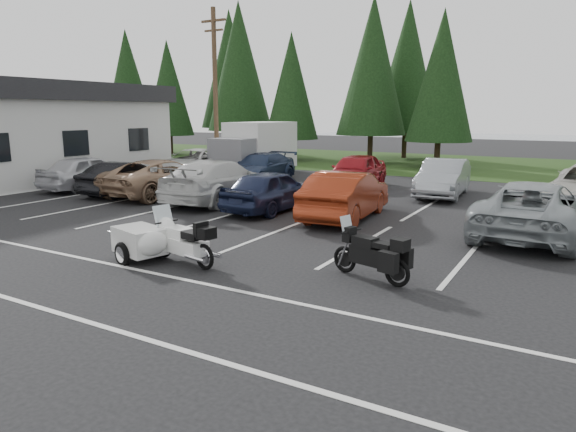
{
  "coord_description": "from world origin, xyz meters",
  "views": [
    {
      "loc": [
        8.13,
        -11.27,
        3.44
      ],
      "look_at": [
        1.9,
        -0.5,
        0.92
      ],
      "focal_mm": 32.0,
      "sensor_mm": 36.0,
      "label": 1
    }
  ],
  "objects_px": {
    "car_far_0": "(194,164)",
    "car_far_3": "(443,178)",
    "car_near_6": "(533,209)",
    "touring_motorcycle": "(182,236)",
    "utility_pole": "(215,89)",
    "cargo_trailer": "(140,244)",
    "car_near_5": "(346,195)",
    "car_far_1": "(260,168)",
    "car_near_3": "(218,181)",
    "car_near_0": "(89,172)",
    "car_far_2": "(356,171)",
    "box_truck": "(251,149)",
    "car_near_4": "(272,190)",
    "car_near_2": "(163,177)",
    "adventure_motorcycle": "(370,249)",
    "car_near_1": "(126,178)"
  },
  "relations": [
    {
      "from": "car_near_3",
      "to": "touring_motorcycle",
      "type": "bearing_deg",
      "value": 116.85
    },
    {
      "from": "utility_pole",
      "to": "car_near_6",
      "type": "xyz_separation_m",
      "value": [
        17.02,
        -7.6,
        -3.92
      ]
    },
    {
      "from": "car_far_0",
      "to": "car_near_1",
      "type": "bearing_deg",
      "value": -84.69
    },
    {
      "from": "cargo_trailer",
      "to": "car_near_3",
      "type": "bearing_deg",
      "value": 129.68
    },
    {
      "from": "box_truck",
      "to": "car_far_2",
      "type": "bearing_deg",
      "value": -16.0
    },
    {
      "from": "car_far_0",
      "to": "cargo_trailer",
      "type": "height_order",
      "value": "car_far_0"
    },
    {
      "from": "car_near_2",
      "to": "car_near_5",
      "type": "xyz_separation_m",
      "value": [
        8.63,
        -0.64,
        0.02
      ]
    },
    {
      "from": "car_near_4",
      "to": "car_near_0",
      "type": "bearing_deg",
      "value": 0.69
    },
    {
      "from": "utility_pole",
      "to": "car_near_3",
      "type": "relative_size",
      "value": 1.59
    },
    {
      "from": "car_far_0",
      "to": "car_far_3",
      "type": "xyz_separation_m",
      "value": [
        12.96,
        0.5,
        -0.0
      ]
    },
    {
      "from": "car_near_6",
      "to": "touring_motorcycle",
      "type": "distance_m",
      "value": 9.69
    },
    {
      "from": "utility_pole",
      "to": "cargo_trailer",
      "type": "xyz_separation_m",
      "value": [
        9.26,
        -14.91,
        -4.29
      ]
    },
    {
      "from": "car_near_0",
      "to": "touring_motorcycle",
      "type": "xyz_separation_m",
      "value": [
        11.61,
        -6.83,
        -0.13
      ]
    },
    {
      "from": "car_near_4",
      "to": "car_far_3",
      "type": "xyz_separation_m",
      "value": [
        4.47,
        6.35,
        0.03
      ]
    },
    {
      "from": "car_near_3",
      "to": "car_far_3",
      "type": "distance_m",
      "value": 9.28
    },
    {
      "from": "car_near_0",
      "to": "car_near_3",
      "type": "relative_size",
      "value": 0.81
    },
    {
      "from": "car_near_4",
      "to": "adventure_motorcycle",
      "type": "distance_m",
      "value": 8.0
    },
    {
      "from": "cargo_trailer",
      "to": "car_near_0",
      "type": "bearing_deg",
      "value": 160.94
    },
    {
      "from": "box_truck",
      "to": "car_far_0",
      "type": "xyz_separation_m",
      "value": [
        -1.86,
        -2.69,
        -0.68
      ]
    },
    {
      "from": "car_near_1",
      "to": "car_far_2",
      "type": "height_order",
      "value": "car_far_2"
    },
    {
      "from": "utility_pole",
      "to": "car_near_3",
      "type": "bearing_deg",
      "value": -51.94
    },
    {
      "from": "car_far_0",
      "to": "car_near_2",
      "type": "bearing_deg",
      "value": -68.23
    },
    {
      "from": "touring_motorcycle",
      "to": "adventure_motorcycle",
      "type": "distance_m",
      "value": 4.3
    },
    {
      "from": "car_near_0",
      "to": "car_far_0",
      "type": "xyz_separation_m",
      "value": [
        1.46,
        5.57,
        -0.02
      ]
    },
    {
      "from": "car_near_0",
      "to": "adventure_motorcycle",
      "type": "bearing_deg",
      "value": 157.86
    },
    {
      "from": "box_truck",
      "to": "car_near_3",
      "type": "bearing_deg",
      "value": -64.24
    },
    {
      "from": "car_far_0",
      "to": "adventure_motorcycle",
      "type": "distance_m",
      "value": 18.26
    },
    {
      "from": "car_near_3",
      "to": "car_far_2",
      "type": "relative_size",
      "value": 1.2
    },
    {
      "from": "car_near_3",
      "to": "touring_motorcycle",
      "type": "relative_size",
      "value": 2.41
    },
    {
      "from": "car_near_4",
      "to": "car_far_2",
      "type": "xyz_separation_m",
      "value": [
        0.48,
        6.49,
        0.06
      ]
    },
    {
      "from": "car_near_2",
      "to": "car_near_1",
      "type": "bearing_deg",
      "value": 21.31
    },
    {
      "from": "car_near_2",
      "to": "car_far_0",
      "type": "height_order",
      "value": "car_far_0"
    },
    {
      "from": "touring_motorcycle",
      "to": "car_near_2",
      "type": "bearing_deg",
      "value": 147.21
    },
    {
      "from": "car_far_3",
      "to": "cargo_trailer",
      "type": "distance_m",
      "value": 13.78
    },
    {
      "from": "box_truck",
      "to": "cargo_trailer",
      "type": "distance_m",
      "value": 17.07
    },
    {
      "from": "car_far_0",
      "to": "car_near_0",
      "type": "bearing_deg",
      "value": -110.53
    },
    {
      "from": "car_near_3",
      "to": "adventure_motorcycle",
      "type": "bearing_deg",
      "value": 139.72
    },
    {
      "from": "utility_pole",
      "to": "car_near_5",
      "type": "relative_size",
      "value": 1.89
    },
    {
      "from": "car_near_5",
      "to": "car_near_6",
      "type": "relative_size",
      "value": 0.85
    },
    {
      "from": "car_near_6",
      "to": "car_far_0",
      "type": "distance_m",
      "value": 17.72
    },
    {
      "from": "car_far_2",
      "to": "touring_motorcycle",
      "type": "height_order",
      "value": "car_far_2"
    },
    {
      "from": "car_near_0",
      "to": "cargo_trailer",
      "type": "relative_size",
      "value": 2.61
    },
    {
      "from": "car_near_0",
      "to": "cargo_trailer",
      "type": "xyz_separation_m",
      "value": [
        10.58,
        -7.16,
        -0.37
      ]
    },
    {
      "from": "car_near_0",
      "to": "car_near_2",
      "type": "relative_size",
      "value": 0.83
    },
    {
      "from": "utility_pole",
      "to": "car_far_3",
      "type": "distance_m",
      "value": 13.79
    },
    {
      "from": "car_near_5",
      "to": "cargo_trailer",
      "type": "bearing_deg",
      "value": 66.97
    },
    {
      "from": "utility_pole",
      "to": "car_far_1",
      "type": "distance_m",
      "value": 5.94
    },
    {
      "from": "car_far_2",
      "to": "cargo_trailer",
      "type": "bearing_deg",
      "value": -92.82
    },
    {
      "from": "box_truck",
      "to": "car_near_5",
      "type": "height_order",
      "value": "box_truck"
    },
    {
      "from": "car_near_3",
      "to": "car_far_3",
      "type": "bearing_deg",
      "value": -146.69
    }
  ]
}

